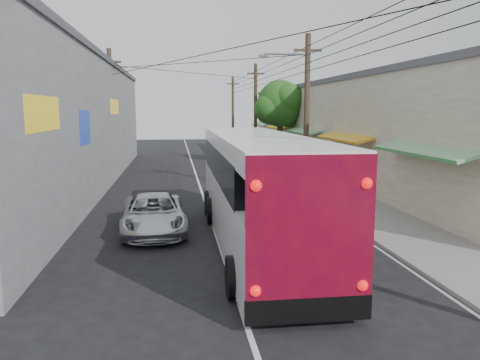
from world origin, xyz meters
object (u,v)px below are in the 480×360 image
Objects in this scene: parked_car_mid at (248,158)px; parked_car_far at (240,153)px; jeepney at (154,214)px; pedestrian_far at (308,172)px; coach_bus at (256,188)px; parked_suv at (274,168)px; pedestrian_near at (341,177)px.

parked_car_mid is 0.79× the size of parked_car_far.
jeepney is at bearing -113.36° from parked_car_far.
coach_bus is at bearing 51.79° from pedestrian_far.
parked_car_mid is at bearing -95.30° from pedestrian_far.
parked_suv is at bearing 55.91° from jeepney.
parked_suv is 1.08× the size of parked_car_far.
pedestrian_near is at bearing -87.13° from parked_car_far.
jeepney is 0.88× the size of parked_suv.
parked_car_mid is at bearing 91.55° from parked_suv.
parked_car_far is at bearing 92.49° from parked_suv.
parked_car_far is at bearing -83.16° from pedestrian_near.
parked_suv is (3.40, 13.26, -1.05)m from coach_bus.
pedestrian_near is at bearing 28.00° from jeepney.
jeepney is 19.98m from parked_car_mid.
coach_bus reaches higher than pedestrian_near.
jeepney is 13.19m from parked_suv.
coach_bus is at bearing -104.00° from parked_car_far.
coach_bus is 13.73m from parked_suv.
parked_car_mid is (2.97, 20.89, -1.16)m from coach_bus.
parked_car_mid is 2.21× the size of pedestrian_near.
parked_car_mid is 2.14m from parked_car_far.
pedestrian_far is at bearing -70.51° from pedestrian_near.
parked_car_far is (-0.28, 2.11, 0.15)m from parked_car_mid.
jeepney is at bearing -122.51° from parked_suv.
pedestrian_far reaches higher than parked_car_far.
pedestrian_near is at bearing 99.69° from pedestrian_far.
parked_suv is at bearing -85.83° from pedestrian_far.
parked_suv reaches higher than parked_car_mid.
parked_suv is 3.01× the size of pedestrian_near.
pedestrian_far reaches higher than jeepney.
pedestrian_near reaches higher than parked_car_far.
coach_bus reaches higher than pedestrian_far.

